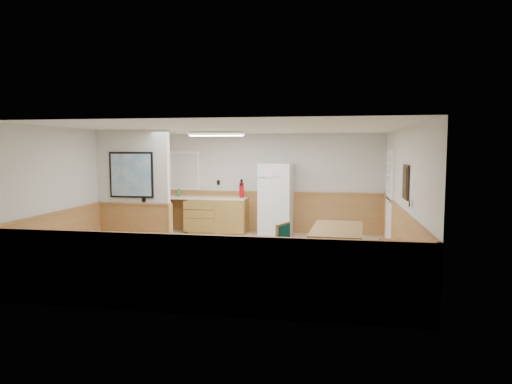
% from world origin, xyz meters
% --- Properties ---
extents(ground, '(6.00, 6.00, 0.00)m').
position_xyz_m(ground, '(0.00, 0.00, 0.00)').
color(ground, tan).
rests_on(ground, ground).
extents(ceiling, '(6.00, 6.00, 0.02)m').
position_xyz_m(ceiling, '(0.00, 0.00, 2.50)').
color(ceiling, white).
rests_on(ceiling, back_wall).
extents(back_wall, '(6.00, 0.02, 2.50)m').
position_xyz_m(back_wall, '(0.00, 3.00, 1.25)').
color(back_wall, silver).
rests_on(back_wall, ground).
extents(right_wall, '(0.02, 6.00, 2.50)m').
position_xyz_m(right_wall, '(3.00, 0.00, 1.25)').
color(right_wall, silver).
rests_on(right_wall, ground).
extents(left_wall, '(0.02, 6.00, 2.50)m').
position_xyz_m(left_wall, '(-3.00, 0.00, 1.25)').
color(left_wall, silver).
rests_on(left_wall, ground).
extents(wainscot_back, '(6.00, 0.04, 1.00)m').
position_xyz_m(wainscot_back, '(0.00, 2.98, 0.50)').
color(wainscot_back, '#A97C43').
rests_on(wainscot_back, ground).
extents(wainscot_right, '(0.04, 6.00, 1.00)m').
position_xyz_m(wainscot_right, '(2.98, 0.00, 0.50)').
color(wainscot_right, '#A97C43').
rests_on(wainscot_right, ground).
extents(wainscot_left, '(0.04, 6.00, 1.00)m').
position_xyz_m(wainscot_left, '(-2.98, 0.00, 0.50)').
color(wainscot_left, '#A97C43').
rests_on(wainscot_left, ground).
extents(partition_wall, '(1.50, 0.20, 2.50)m').
position_xyz_m(partition_wall, '(-2.25, 0.19, 1.23)').
color(partition_wall, silver).
rests_on(partition_wall, ground).
extents(kitchen_counter, '(2.20, 0.61, 1.00)m').
position_xyz_m(kitchen_counter, '(-1.21, 2.68, 0.46)').
color(kitchen_counter, olive).
rests_on(kitchen_counter, ground).
extents(exterior_door, '(0.07, 1.02, 2.15)m').
position_xyz_m(exterior_door, '(2.96, 1.90, 1.05)').
color(exterior_door, white).
rests_on(exterior_door, ground).
extents(kitchen_window, '(0.80, 0.04, 1.00)m').
position_xyz_m(kitchen_window, '(-2.10, 2.98, 1.55)').
color(kitchen_window, white).
rests_on(kitchen_window, back_wall).
extents(wall_painting, '(0.04, 0.50, 0.60)m').
position_xyz_m(wall_painting, '(2.97, -0.30, 1.55)').
color(wall_painting, '#352115').
rests_on(wall_painting, right_wall).
extents(fluorescent_fixture, '(1.20, 0.30, 0.09)m').
position_xyz_m(fluorescent_fixture, '(-0.80, 1.30, 2.45)').
color(fluorescent_fixture, white).
rests_on(fluorescent_fixture, ceiling).
extents(refrigerator, '(0.83, 0.75, 1.77)m').
position_xyz_m(refrigerator, '(0.35, 2.63, 0.88)').
color(refrigerator, white).
rests_on(refrigerator, ground).
extents(dining_table, '(0.96, 1.76, 0.75)m').
position_xyz_m(dining_table, '(1.82, -0.50, 0.66)').
color(dining_table, '#A2713B').
rests_on(dining_table, ground).
extents(dining_bench, '(0.38, 1.70, 0.45)m').
position_xyz_m(dining_bench, '(2.80, -0.57, 0.35)').
color(dining_bench, '#A2713B').
rests_on(dining_bench, ground).
extents(dining_chair, '(0.73, 0.61, 0.85)m').
position_xyz_m(dining_chair, '(0.99, -0.78, 0.49)').
color(dining_chair, '#A2713B').
rests_on(dining_chair, ground).
extents(fire_extinguisher, '(0.12, 0.12, 0.47)m').
position_xyz_m(fire_extinguisher, '(-0.52, 2.65, 1.10)').
color(fire_extinguisher, '#B7090F').
rests_on(fire_extinguisher, kitchen_counter).
extents(soap_bottle, '(0.07, 0.07, 0.20)m').
position_xyz_m(soap_bottle, '(-2.18, 2.72, 1.00)').
color(soap_bottle, green).
rests_on(soap_bottle, kitchen_counter).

